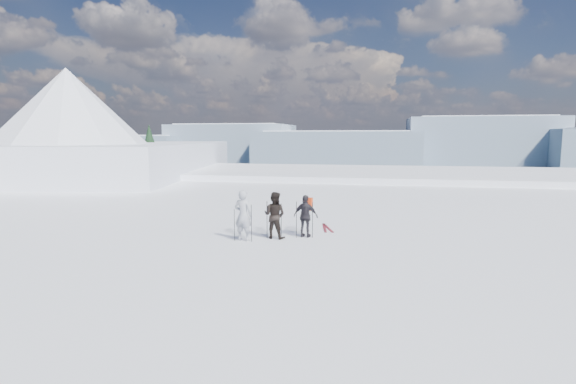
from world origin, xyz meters
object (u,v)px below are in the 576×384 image
skier_pack (306,216)px  skis_loose (326,228)px  skier_grey (243,215)px  skier_dark (275,215)px

skier_pack → skis_loose: (0.56, 1.76, -0.77)m
skier_pack → skier_grey: bearing=33.6°
skier_grey → skis_loose: skier_grey is taller
skier_grey → skier_pack: 2.30m
skier_dark → skis_loose: 2.83m
skier_dark → skis_loose: (1.64, 2.15, -0.84)m
skier_dark → skier_pack: bearing=-148.9°
skier_grey → skier_pack: skier_grey is taller
skier_grey → skis_loose: 3.91m
skier_pack → skis_loose: size_ratio=0.93×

